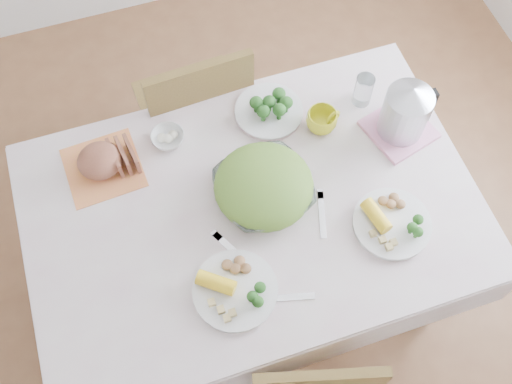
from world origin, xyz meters
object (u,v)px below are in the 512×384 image
object	(u,v)px
dinner_plate_left	(235,290)
dining_table	(253,251)
dinner_plate_right	(392,224)
yellow_mug	(321,121)
electric_kettle	(406,111)
salad_bowl	(264,190)
chair_far	(193,106)

from	to	relation	value
dinner_plate_left	dining_table	bearing A→B (deg)	61.67
dinner_plate_right	yellow_mug	bearing A→B (deg)	100.76
dining_table	dinner_plate_right	bearing A→B (deg)	-26.76
electric_kettle	salad_bowl	bearing A→B (deg)	-172.08
dinner_plate_right	yellow_mug	distance (m)	0.44
yellow_mug	dining_table	bearing A→B (deg)	-145.97
dining_table	yellow_mug	bearing A→B (deg)	34.03
dinner_plate_left	dinner_plate_right	bearing A→B (deg)	5.67
chair_far	salad_bowl	world-z (taller)	chair_far
yellow_mug	dinner_plate_left	bearing A→B (deg)	-134.17
dining_table	salad_bowl	bearing A→B (deg)	30.89
dining_table	dinner_plate_right	distance (m)	0.61
chair_far	yellow_mug	distance (m)	0.68
electric_kettle	dining_table	bearing A→B (deg)	-170.09
salad_bowl	dinner_plate_left	size ratio (longest dim) A/B	1.16
dining_table	salad_bowl	xyz separation A→B (m)	(0.05, 0.03, 0.43)
salad_bowl	yellow_mug	size ratio (longest dim) A/B	2.81
dinner_plate_right	yellow_mug	world-z (taller)	yellow_mug
salad_bowl	dinner_plate_right	size ratio (longest dim) A/B	1.20
dinner_plate_right	electric_kettle	world-z (taller)	electric_kettle
salad_bowl	dinner_plate_right	distance (m)	0.43
chair_far	salad_bowl	xyz separation A→B (m)	(0.10, -0.64, 0.34)
yellow_mug	salad_bowl	bearing A→B (deg)	-145.43
chair_far	dinner_plate_right	distance (m)	1.04
chair_far	salad_bowl	distance (m)	0.73
chair_far	dinner_plate_right	bearing A→B (deg)	114.15
salad_bowl	electric_kettle	world-z (taller)	electric_kettle
salad_bowl	dining_table	bearing A→B (deg)	-149.11
chair_far	electric_kettle	distance (m)	0.94
dining_table	electric_kettle	world-z (taller)	electric_kettle
dining_table	chair_far	distance (m)	0.68
dining_table	salad_bowl	distance (m)	0.43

